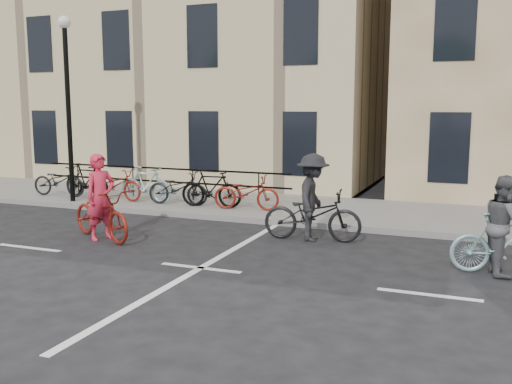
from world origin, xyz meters
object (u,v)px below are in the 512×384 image
at_px(lamp_post, 67,86).
at_px(cyclist_dark, 313,207).
at_px(cyclist_grey, 504,234).
at_px(cyclist_pink, 101,210).

distance_m(lamp_post, cyclist_dark, 8.38).
xyz_separation_m(cyclist_grey, cyclist_dark, (-3.81, 1.19, 0.04)).
height_order(cyclist_grey, cyclist_dark, cyclist_dark).
bearing_deg(cyclist_grey, cyclist_pink, 80.33).
xyz_separation_m(cyclist_pink, cyclist_dark, (4.36, 1.63, 0.10)).
bearing_deg(cyclist_pink, cyclist_grey, -63.73).
distance_m(lamp_post, cyclist_grey, 12.22).
xyz_separation_m(lamp_post, cyclist_grey, (11.58, -2.73, -2.78)).
height_order(cyclist_pink, cyclist_grey, cyclist_pink).
bearing_deg(cyclist_dark, lamp_post, 72.67).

